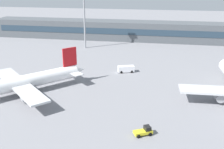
{
  "coord_description": "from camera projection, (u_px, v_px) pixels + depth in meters",
  "views": [
    {
      "loc": [
        11.34,
        -29.8,
        28.33
      ],
      "look_at": [
        -1.51,
        40.0,
        3.0
      ],
      "focal_mm": 43.03,
      "sensor_mm": 36.0,
      "label": 1
    }
  ],
  "objects": [
    {
      "name": "service_van_white",
      "position": [
        126.0,
        69.0,
        86.07
      ],
      "size": [
        5.57,
        3.56,
        2.08
      ],
      "color": "white",
      "rests_on": "ground_plane"
    },
    {
      "name": "baggage_tug_yellow",
      "position": [
        144.0,
        131.0,
        51.44
      ],
      "size": [
        3.88,
        3.06,
        1.75
      ],
      "color": "yellow",
      "rests_on": "ground_plane"
    },
    {
      "name": "terminal_building",
      "position": [
        137.0,
        31.0,
        130.53
      ],
      "size": [
        145.14,
        12.13,
        9.0
      ],
      "color": "#4C5156",
      "rests_on": "ground_plane"
    },
    {
      "name": "floodlight_tower_east",
      "position": [
        84.0,
        11.0,
        111.66
      ],
      "size": [
        3.2,
        0.8,
        27.63
      ],
      "color": "gray",
      "rests_on": "ground_plane"
    },
    {
      "name": "airplane_near",
      "position": [
        14.0,
        84.0,
        67.92
      ],
      "size": [
        30.93,
        32.6,
        10.28
      ],
      "color": "white",
      "rests_on": "ground_plane"
    },
    {
      "name": "ground_plane",
      "position": [
        117.0,
        85.0,
        76.11
      ],
      "size": [
        400.0,
        400.0,
        0.0
      ],
      "primitive_type": "plane",
      "color": "gray"
    }
  ]
}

